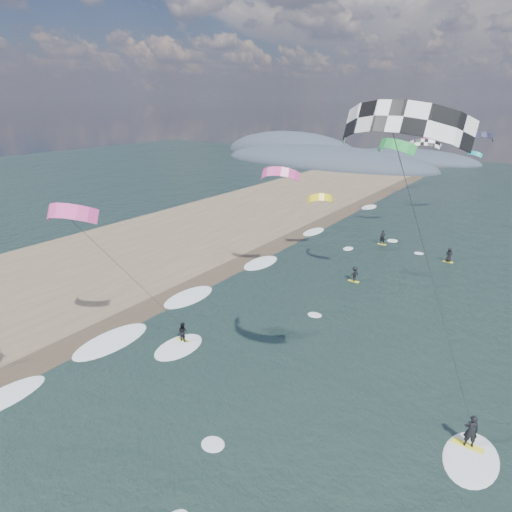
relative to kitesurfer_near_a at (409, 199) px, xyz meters
The scene contains 9 objects.
ground 18.17m from the kitesurfer_near_a, 154.07° to the right, with size 260.00×260.00×0.00m, color black.
sand_strip 37.60m from the kitesurfer_near_a, behind, with size 26.00×240.00×0.00m, color brown.
wet_sand_strip 26.95m from the kitesurfer_near_a, 168.00° to the left, with size 3.00×240.00×0.00m, color #382D23.
coastal_hills 117.53m from the kitesurfer_near_a, 118.39° to the left, with size 80.00×41.00×15.00m.
kitesurfer_near_a is the anchor object (origin of this frame).
kitesurfer_near_b 19.72m from the kitesurfer_near_a, behind, with size 6.93×8.65×12.05m.
far_kitesurfers 32.66m from the kitesurfer_near_a, 106.89° to the left, with size 9.33×13.86×1.83m.
bg_kite_field 45.66m from the kitesurfer_near_a, 103.61° to the left, with size 15.05×67.25×8.15m.
shoreline_surf 27.24m from the kitesurfer_near_a, 155.97° to the left, with size 2.40×79.40×0.11m.
Camera 1 is at (14.96, -10.65, 17.22)m, focal length 30.00 mm.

